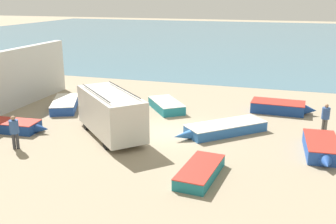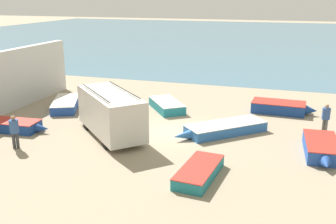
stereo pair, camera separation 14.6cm
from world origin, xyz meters
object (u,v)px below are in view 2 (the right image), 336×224
at_px(fishing_rowboat_2, 66,103).
at_px(fishing_rowboat_0, 166,105).
at_px(fishing_rowboat_3, 281,107).
at_px(fisherman_0, 119,97).
at_px(parked_van, 110,112).
at_px(fishing_rowboat_4, 200,171).
at_px(fisherman_2, 326,116).
at_px(fishing_rowboat_5, 11,125).
at_px(fishing_rowboat_1, 322,148).
at_px(fisherman_1, 14,129).
at_px(fishing_rowboat_6, 223,128).

bearing_deg(fishing_rowboat_2, fishing_rowboat_0, -100.08).
relative_size(fishing_rowboat_3, fisherman_0, 2.24).
height_order(parked_van, fishing_rowboat_4, parked_van).
height_order(fishing_rowboat_3, fisherman_2, fisherman_2).
height_order(fishing_rowboat_2, fisherman_0, fisherman_0).
relative_size(fishing_rowboat_5, fisherman_2, 2.59).
bearing_deg(fishing_rowboat_2, fishing_rowboat_3, -101.33).
bearing_deg(fishing_rowboat_2, fishing_rowboat_1, -126.69).
bearing_deg(fishing_rowboat_1, fishing_rowboat_0, -121.76).
bearing_deg(fisherman_1, fishing_rowboat_5, 13.61).
bearing_deg(fisherman_0, fishing_rowboat_0, 30.60).
relative_size(fishing_rowboat_4, fishing_rowboat_5, 0.92).
bearing_deg(fishing_rowboat_5, fisherman_2, 11.95).
distance_m(fishing_rowboat_6, fisherman_1, 10.60).
height_order(fishing_rowboat_5, fisherman_2, fisherman_2).
distance_m(fishing_rowboat_4, fishing_rowboat_6, 5.47).
relative_size(parked_van, fishing_rowboat_3, 1.29).
bearing_deg(fishing_rowboat_2, fishing_rowboat_4, -148.58).
height_order(fishing_rowboat_4, fisherman_1, fisherman_1).
height_order(fishing_rowboat_1, fisherman_2, fisherman_2).
height_order(fishing_rowboat_6, fisherman_1, fisherman_1).
xyz_separation_m(fishing_rowboat_3, fishing_rowboat_4, (-2.74, -10.45, -0.10)).
height_order(fishing_rowboat_0, fishing_rowboat_5, fishing_rowboat_0).
bearing_deg(fishing_rowboat_5, fishing_rowboat_1, 0.95).
bearing_deg(fisherman_0, fisherman_2, -4.75).
xyz_separation_m(fishing_rowboat_4, fisherman_2, (5.17, 7.22, 0.72)).
bearing_deg(fishing_rowboat_4, fishing_rowboat_3, -9.61).
bearing_deg(fishing_rowboat_3, parked_van, -136.86).
bearing_deg(fisherman_1, fishing_rowboat_4, -121.08).
xyz_separation_m(parked_van, fisherman_0, (-1.30, 3.81, -0.22)).
height_order(fishing_rowboat_1, fishing_rowboat_3, fishing_rowboat_3).
bearing_deg(parked_van, fisherman_1, 84.59).
height_order(fishing_rowboat_2, fishing_rowboat_5, fishing_rowboat_2).
bearing_deg(fishing_rowboat_6, parked_van, -21.87).
height_order(fishing_rowboat_0, fishing_rowboat_2, fishing_rowboat_0).
relative_size(fishing_rowboat_3, fisherman_2, 2.48).
bearing_deg(fishing_rowboat_2, fisherman_0, -116.90).
distance_m(fishing_rowboat_5, fishing_rowboat_6, 11.61).
height_order(fishing_rowboat_0, fisherman_1, fisherman_1).
height_order(parked_van, fishing_rowboat_5, parked_van).
xyz_separation_m(fishing_rowboat_1, fishing_rowboat_2, (-15.64, 3.33, -0.04)).
xyz_separation_m(fishing_rowboat_3, fisherman_1, (-11.94, -10.21, 0.66)).
relative_size(parked_van, fishing_rowboat_5, 1.23).
height_order(fishing_rowboat_1, fishing_rowboat_6, fishing_rowboat_1).
xyz_separation_m(fishing_rowboat_3, fisherman_2, (2.43, -3.23, 0.62)).
distance_m(fishing_rowboat_5, fisherman_1, 3.00).
relative_size(parked_van, fishing_rowboat_1, 1.32).
bearing_deg(fisherman_1, fishing_rowboat_1, -104.93).
height_order(fishing_rowboat_4, fisherman_0, fisherman_0).
distance_m(fishing_rowboat_1, fishing_rowboat_4, 6.24).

